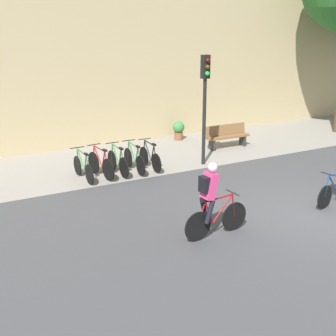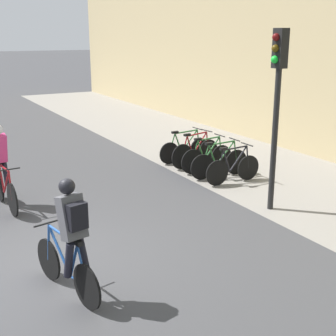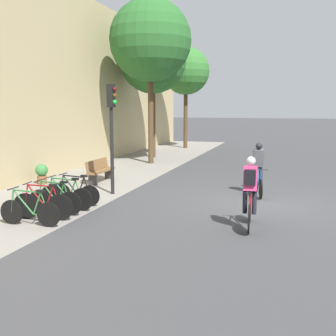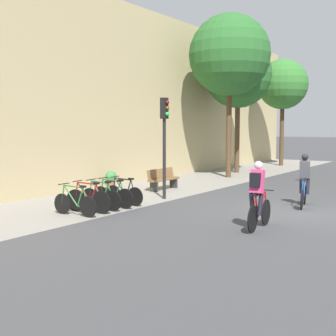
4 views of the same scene
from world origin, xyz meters
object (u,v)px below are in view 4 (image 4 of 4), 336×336
Objects in this scene: cyclist_pink at (258,194)px; potted_plant at (111,179)px; parked_bike_1 at (88,200)px; bench at (163,179)px; cyclist_grey at (304,178)px; traffic_light_pole at (165,129)px; parked_bike_0 at (75,203)px; parked_bike_2 at (101,198)px; parked_bike_4 at (124,194)px; parked_bike_3 at (113,195)px.

potted_plant is at bearing 64.79° from cyclist_pink.
parked_bike_1 reaches higher than bench.
cyclist_grey is 0.48× the size of traffic_light_pole.
traffic_light_pole reaches higher than parked_bike_0.
traffic_light_pole is 4.13m from potted_plant.
parked_bike_0 is (-1.23, 5.30, -0.56)m from cyclist_pink.
traffic_light_pole is 3.23m from bench.
parked_bike_2 is at bearing 90.78° from cyclist_pink.
parked_bike_4 is 4.11m from potted_plant.
cyclist_grey is at bearing -74.30° from traffic_light_pole.
bench is at bearing 13.12° from parked_bike_3.
parked_bike_4 is at bearing 167.66° from traffic_light_pole.
cyclist_grey is at bearing -49.83° from parked_bike_2.
cyclist_pink is 0.98× the size of bench.
parked_bike_4 is at bearing 78.37° from cyclist_pink.
bench is at bearing -61.86° from potted_plant.
parked_bike_2 is 1.01× the size of parked_bike_4.
bench is at bearing 9.51° from parked_bike_0.
potted_plant is (-0.38, 8.16, -0.51)m from cyclist_grey.
bench is at bearing 35.66° from traffic_light_pole.
parked_bike_0 is 4.73m from traffic_light_pole.
potted_plant is at bearing 92.65° from cyclist_grey.
traffic_light_pole is (2.44, -0.41, 2.16)m from parked_bike_3.
cyclist_grey is 1.10× the size of parked_bike_4.
parked_bike_1 is 1.74m from parked_bike_4.
parked_bike_2 reaches higher than parked_bike_4.
cyclist_pink is 1.07× the size of parked_bike_0.
parked_bike_2 is (1.16, 0.00, 0.01)m from parked_bike_0.
bench is (4.96, 6.33, -0.47)m from cyclist_pink.
parked_bike_3 is 4.57m from bench.
parked_bike_4 is (1.09, 5.30, -0.55)m from cyclist_pink.
parked_bike_0 is 1.74m from parked_bike_3.
parked_bike_2 is 0.94× the size of parked_bike_3.
parked_bike_4 is 4.00m from bench.
parked_bike_3 is (1.16, -0.00, -0.01)m from parked_bike_1.
cyclist_pink is 5.35m from parked_bike_3.
cyclist_pink reaches higher than potted_plant.
cyclist_pink reaches higher than bench.
parked_bike_0 is at bearing 136.93° from cyclist_grey.
traffic_light_pole is at bearing -12.34° from parked_bike_4.
parked_bike_3 reaches higher than potted_plant.
cyclist_pink reaches higher than parked_bike_2.
parked_bike_2 reaches higher than potted_plant.
potted_plant is (4.56, 3.00, 0.03)m from parked_bike_1.
cyclist_grey is 8.18m from potted_plant.
parked_bike_4 is 2.88m from traffic_light_pole.
parked_bike_1 is at bearing 179.91° from parked_bike_3.
cyclist_grey is at bearing 1.88° from cyclist_pink.
cyclist_pink is 4.29m from cyclist_grey.
traffic_light_pole is (1.86, -0.41, 2.17)m from parked_bike_4.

